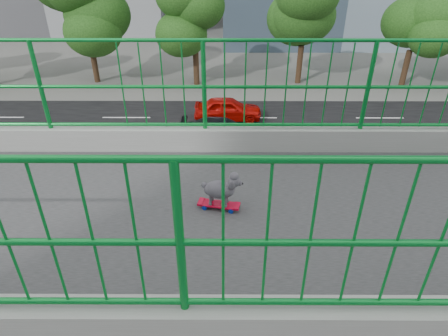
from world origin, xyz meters
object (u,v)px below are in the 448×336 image
at_px(skateboard, 219,205).
at_px(car_3, 223,131).
at_px(car_1, 410,198).
at_px(car_0, 292,254).
at_px(car_4, 228,109).
at_px(poodle, 221,188).

bearing_deg(skateboard, car_3, -168.14).
bearing_deg(car_1, car_0, -58.11).
relative_size(car_1, car_3, 0.99).
bearing_deg(car_4, skateboard, 179.34).
xyz_separation_m(skateboard, car_0, (-5.92, 2.23, -6.28)).
distance_m(poodle, car_0, 9.06).
height_order(car_3, car_4, car_4).
xyz_separation_m(poodle, car_0, (-5.93, 2.21, -6.49)).
height_order(poodle, car_1, poodle).
distance_m(car_0, car_3, 9.87).
distance_m(poodle, car_1, 13.41).
bearing_deg(car_0, car_3, -166.54).
distance_m(car_1, car_4, 11.97).
relative_size(car_3, car_4, 1.10).
xyz_separation_m(poodle, car_1, (-9.13, 7.35, -6.51)).
xyz_separation_m(skateboard, car_1, (-9.12, 7.37, -6.30)).
bearing_deg(skateboard, poodle, 90.00).
relative_size(car_0, car_4, 1.09).
height_order(skateboard, car_4, skateboard).
relative_size(car_1, car_4, 1.09).
height_order(poodle, car_0, poodle).
height_order(skateboard, car_1, skateboard).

